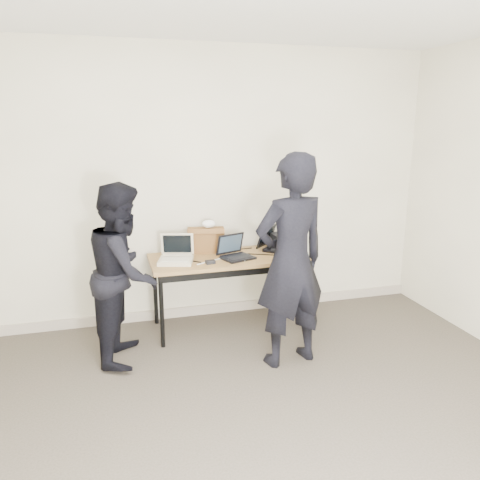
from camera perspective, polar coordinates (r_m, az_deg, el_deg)
name	(u,v)px	position (r m, az deg, el deg)	size (l,w,h in m)	color
room	(300,240)	(2.58, 7.29, -0.06)	(4.60, 4.60, 2.80)	#423B32
desk	(229,263)	(4.50, -1.31, -2.79)	(1.51, 0.67, 0.72)	olive
laptop_beige	(176,256)	(4.36, -7.79, -2.00)	(0.37, 0.37, 0.25)	beige
laptop_center	(235,253)	(4.44, -0.61, -1.55)	(0.36, 0.35, 0.22)	black
laptop_right	(275,244)	(4.75, 4.25, -0.51)	(0.43, 0.43, 0.23)	black
leather_satchel	(206,240)	(4.62, -4.18, 0.05)	(0.38, 0.23, 0.25)	brown
tissue	(209,224)	(4.60, -3.85, 1.98)	(0.13, 0.10, 0.08)	white
equipment_box	(284,240)	(4.82, 5.41, -0.05)	(0.25, 0.21, 0.14)	black
power_brick	(210,262)	(4.27, -3.63, -2.69)	(0.09, 0.05, 0.03)	black
cables	(234,256)	(4.49, -0.74, -1.97)	(1.16, 0.43, 0.01)	silver
person_typist	(291,262)	(3.80, 6.19, -2.65)	(0.64, 0.42, 1.76)	black
person_observer	(124,272)	(4.03, -13.94, -3.87)	(0.74, 0.57, 1.51)	black
baseboard	(215,308)	(5.03, -3.03, -8.33)	(4.50, 0.03, 0.10)	#A59989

